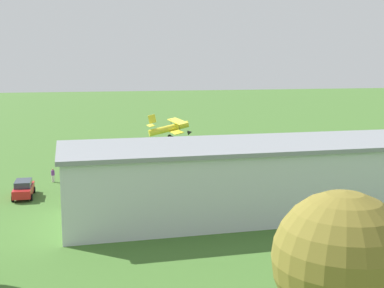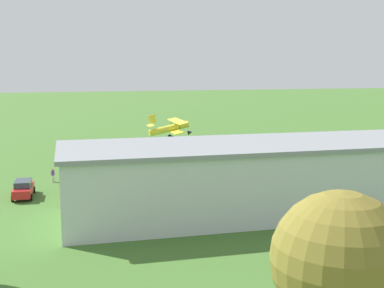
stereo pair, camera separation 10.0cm
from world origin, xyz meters
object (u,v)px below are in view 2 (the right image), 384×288
(car_red, at_px, (23,188))
(person_by_parked_cars, at_px, (297,162))
(biplane, at_px, (171,128))
(person_watching_takeoff, at_px, (95,178))
(person_walking_on_apron, at_px, (361,170))
(tree_near_perimeter_road, at_px, (340,261))
(hangar, at_px, (269,176))
(person_crossing_taxiway, at_px, (53,175))

(car_red, distance_m, person_by_parked_cars, 33.65)
(biplane, relative_size, person_watching_takeoff, 5.23)
(biplane, xyz_separation_m, person_walking_on_apron, (-17.28, 25.20, -2.67))
(car_red, bearing_deg, tree_near_perimeter_road, 112.71)
(car_red, bearing_deg, person_walking_on_apron, 179.30)
(hangar, distance_m, tree_near_perimeter_road, 24.21)
(hangar, relative_size, person_watching_takeoff, 23.32)
(car_red, distance_m, tree_near_perimeter_road, 37.12)
(biplane, xyz_separation_m, person_by_parked_cars, (-12.14, 18.81, -2.63))
(car_red, bearing_deg, person_watching_takeoff, -154.48)
(person_crossing_taxiway, xyz_separation_m, person_by_parked_cars, (-30.23, 0.24, 0.05))
(person_watching_takeoff, distance_m, tree_near_perimeter_road, 38.39)
(person_watching_takeoff, xyz_separation_m, person_by_parked_cars, (-25.82, -2.44, 0.02))
(person_walking_on_apron, relative_size, person_by_parked_cars, 0.96)
(person_walking_on_apron, distance_m, tree_near_perimeter_road, 41.48)
(car_red, bearing_deg, person_by_parked_cars, -169.85)
(car_red, height_order, tree_near_perimeter_road, tree_near_perimeter_road)
(hangar, xyz_separation_m, person_by_parked_cars, (-11.66, -16.93, -2.34))
(person_watching_takeoff, height_order, person_by_parked_cars, person_by_parked_cars)
(biplane, height_order, person_walking_on_apron, biplane)
(person_by_parked_cars, xyz_separation_m, tree_near_perimeter_road, (18.87, 39.98, 4.01))
(car_red, distance_m, person_crossing_taxiway, 6.81)
(person_crossing_taxiway, bearing_deg, car_red, 64.90)
(hangar, bearing_deg, biplane, -89.22)
(car_red, xyz_separation_m, person_walking_on_apron, (-38.26, 0.47, -0.11))
(hangar, relative_size, car_red, 7.71)
(hangar, height_order, person_crossing_taxiway, hangar)
(tree_near_perimeter_road, bearing_deg, person_crossing_taxiway, -74.23)
(hangar, bearing_deg, person_walking_on_apron, -147.90)
(car_red, height_order, person_crossing_taxiway, car_red)
(biplane, height_order, person_watching_takeoff, biplane)
(biplane, bearing_deg, hangar, 90.78)
(person_crossing_taxiway, xyz_separation_m, tree_near_perimeter_road, (-11.36, 40.22, 4.06))
(biplane, bearing_deg, person_crossing_taxiway, 45.75)
(biplane, height_order, tree_near_perimeter_road, tree_near_perimeter_road)
(person_crossing_taxiway, bearing_deg, person_watching_takeoff, 148.70)
(car_red, relative_size, person_walking_on_apron, 3.06)
(person_watching_takeoff, bearing_deg, hangar, 134.37)
(person_walking_on_apron, relative_size, person_crossing_taxiway, 1.02)
(person_watching_takeoff, bearing_deg, car_red, 25.52)
(person_walking_on_apron, height_order, tree_near_perimeter_road, tree_near_perimeter_road)
(person_watching_takeoff, relative_size, person_walking_on_apron, 1.01)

